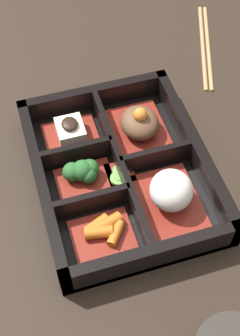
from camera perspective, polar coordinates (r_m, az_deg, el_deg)
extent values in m
plane|color=black|center=(0.65, 0.00, -1.28)|extent=(3.00, 3.00, 0.00)
cube|color=black|center=(0.64, 0.00, -1.03)|extent=(0.28, 0.23, 0.01)
cube|color=black|center=(0.62, -9.44, -2.42)|extent=(0.28, 0.01, 0.05)
cube|color=black|center=(0.66, 8.92, 2.11)|extent=(0.28, 0.01, 0.05)
cube|color=black|center=(0.71, -3.18, 8.38)|extent=(0.01, 0.23, 0.05)
cube|color=black|center=(0.57, 4.03, -10.77)|extent=(0.01, 0.23, 0.05)
cube|color=black|center=(0.63, -0.02, -0.10)|extent=(0.25, 0.01, 0.05)
cube|color=black|center=(0.64, -5.21, 1.48)|extent=(0.01, 0.10, 0.05)
cube|color=black|center=(0.60, -3.36, -4.43)|extent=(0.01, 0.10, 0.05)
cube|color=black|center=(0.64, 4.25, 0.96)|extent=(0.01, 0.10, 0.05)
cube|color=maroon|center=(0.68, 2.36, 4.46)|extent=(0.11, 0.08, 0.01)
ellipsoid|color=brown|center=(0.67, 2.42, 5.53)|extent=(0.06, 0.05, 0.03)
sphere|color=orange|center=(0.65, 2.47, 6.50)|extent=(0.02, 0.02, 0.02)
cube|color=maroon|center=(0.62, 6.03, -4.15)|extent=(0.11, 0.08, 0.01)
ellipsoid|color=silver|center=(0.59, 6.27, -2.73)|extent=(0.06, 0.05, 0.05)
cube|color=maroon|center=(0.68, -5.95, 3.78)|extent=(0.07, 0.08, 0.01)
cube|color=beige|center=(0.67, -6.05, 4.52)|extent=(0.04, 0.04, 0.02)
ellipsoid|color=black|center=(0.66, -6.17, 5.38)|extent=(0.03, 0.02, 0.01)
cube|color=maroon|center=(0.63, -4.17, -1.90)|extent=(0.06, 0.08, 0.01)
sphere|color=#265B28|center=(0.63, -3.60, -0.21)|extent=(0.02, 0.02, 0.02)
sphere|color=#265B28|center=(0.62, -4.57, -0.32)|extent=(0.03, 0.03, 0.03)
sphere|color=#265B28|center=(0.62, -5.85, -0.48)|extent=(0.03, 0.03, 0.03)
sphere|color=#265B28|center=(0.62, -3.73, -0.09)|extent=(0.03, 0.03, 0.03)
sphere|color=#265B28|center=(0.62, -3.89, -0.85)|extent=(0.02, 0.02, 0.02)
cube|color=maroon|center=(0.59, -2.17, -8.23)|extent=(0.06, 0.08, 0.01)
cylinder|color=#D1661E|center=(0.59, -1.64, -6.83)|extent=(0.03, 0.04, 0.02)
cylinder|color=#D1661E|center=(0.58, -2.83, -7.01)|extent=(0.03, 0.04, 0.02)
cylinder|color=#D1661E|center=(0.58, -0.51, -7.97)|extent=(0.03, 0.03, 0.01)
cylinder|color=#D1661E|center=(0.58, -2.63, -7.85)|extent=(0.02, 0.04, 0.01)
cube|color=maroon|center=(0.64, 0.07, -0.91)|extent=(0.04, 0.04, 0.01)
cylinder|color=#75A84C|center=(0.63, -0.27, -0.92)|extent=(0.02, 0.02, 0.01)
cylinder|color=#75A84C|center=(0.63, -0.21, -1.29)|extent=(0.02, 0.02, 0.00)
cylinder|color=#75A84C|center=(0.63, 0.16, -0.82)|extent=(0.02, 0.02, 0.01)
cylinder|color=#75A84C|center=(0.63, -0.37, -0.57)|extent=(0.02, 0.02, 0.01)
cylinder|color=#A87F51|center=(0.84, 10.10, 14.56)|extent=(0.20, 0.08, 0.01)
cylinder|color=#A87F51|center=(0.85, 10.73, 14.51)|extent=(0.20, 0.08, 0.01)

